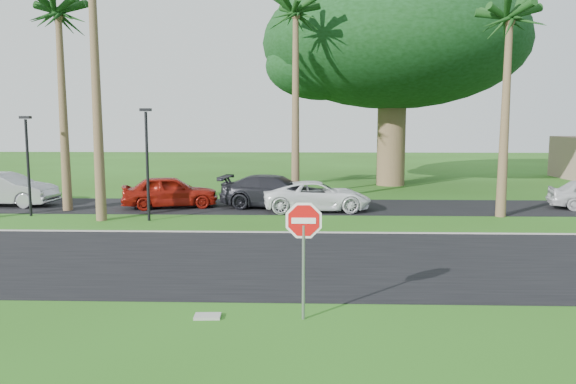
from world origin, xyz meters
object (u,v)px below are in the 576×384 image
(car_red, at_px, (170,192))
(stop_sign_near, at_px, (304,236))
(car_dark, at_px, (276,192))
(car_minivan, at_px, (317,196))
(car_silver, at_px, (6,190))

(car_red, bearing_deg, stop_sign_near, -171.49)
(car_red, bearing_deg, car_dark, -103.85)
(stop_sign_near, distance_m, car_dark, 15.18)
(car_dark, xyz_separation_m, car_minivan, (1.93, -0.86, -0.09))
(car_dark, bearing_deg, car_red, 98.85)
(stop_sign_near, height_order, car_minivan, stop_sign_near)
(stop_sign_near, relative_size, car_silver, 0.54)
(car_silver, height_order, car_minivan, car_silver)
(car_minivan, bearing_deg, stop_sign_near, 173.13)
(stop_sign_near, relative_size, car_red, 0.58)
(stop_sign_near, bearing_deg, car_dark, 95.26)
(car_red, relative_size, car_minivan, 0.92)
(car_silver, distance_m, car_red, 8.15)
(stop_sign_near, xyz_separation_m, car_red, (-6.45, 15.01, -1.01))
(car_red, height_order, car_minivan, car_red)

